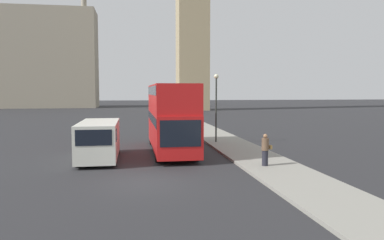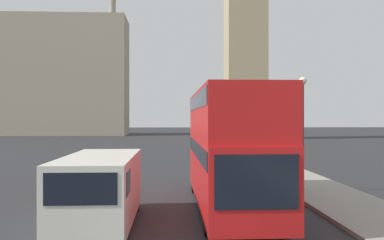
{
  "view_description": "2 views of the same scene",
  "coord_description": "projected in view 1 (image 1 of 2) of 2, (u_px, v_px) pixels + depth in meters",
  "views": [
    {
      "loc": [
        -0.53,
        -16.47,
        4.01
      ],
      "look_at": [
        3.2,
        7.1,
        2.17
      ],
      "focal_mm": 35.0,
      "sensor_mm": 36.0,
      "label": 1
    },
    {
      "loc": [
        -0.26,
        -7.88,
        3.43
      ],
      "look_at": [
        0.94,
        16.48,
        3.32
      ],
      "focal_mm": 40.0,
      "sensor_mm": 36.0,
      "label": 2
    }
  ],
  "objects": [
    {
      "name": "ground_plane",
      "position": [
        146.0,
        182.0,
        16.61
      ],
      "size": [
        300.0,
        300.0,
        0.0
      ],
      "primitive_type": "plane",
      "color": "#28282B"
    },
    {
      "name": "sidewalk_strip",
      "position": [
        287.0,
        175.0,
        17.64
      ],
      "size": [
        3.27,
        120.0,
        0.15
      ],
      "color": "gray",
      "rests_on": "ground_plane"
    },
    {
      "name": "building_block_distant",
      "position": [
        32.0,
        59.0,
        90.53
      ],
      "size": [
        30.44,
        10.22,
        28.96
      ],
      "color": "#9E937F",
      "rests_on": "ground_plane"
    },
    {
      "name": "red_double_decker_bus",
      "position": [
        171.0,
        115.0,
        24.77
      ],
      "size": [
        2.54,
        10.31,
        4.43
      ],
      "color": "red",
      "rests_on": "ground_plane"
    },
    {
      "name": "white_van",
      "position": [
        99.0,
        140.0,
        21.74
      ],
      "size": [
        2.18,
        5.91,
        2.24
      ],
      "color": "silver",
      "rests_on": "ground_plane"
    },
    {
      "name": "pedestrian",
      "position": [
        265.0,
        150.0,
        19.38
      ],
      "size": [
        0.53,
        0.37,
        1.66
      ],
      "color": "#23232D",
      "rests_on": "sidewalk_strip"
    },
    {
      "name": "street_lamp",
      "position": [
        216.0,
        97.0,
        28.28
      ],
      "size": [
        0.36,
        0.36,
        5.15
      ],
      "color": "#2D332D",
      "rests_on": "sidewalk_strip"
    }
  ]
}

